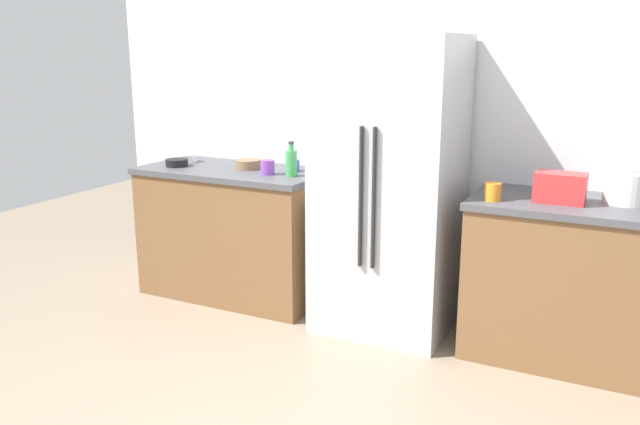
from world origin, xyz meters
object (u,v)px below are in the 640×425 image
(bowl_b, at_px, (177,163))
(bowl_c, at_px, (187,158))
(rice_cooker, at_px, (628,179))
(bowl_a, at_px, (248,164))
(cup_b, at_px, (293,165))
(cup_c, at_px, (493,192))
(cup_a, at_px, (543,184))
(cup_d, at_px, (268,167))
(refrigerator, at_px, (389,187))
(toaster, at_px, (560,188))
(bottle_a, at_px, (291,162))

(bowl_b, bearing_deg, bowl_c, 104.42)
(rice_cooker, distance_m, bowl_b, 2.91)
(bowl_a, bearing_deg, bowl_b, -163.70)
(cup_b, bearing_deg, rice_cooker, -0.44)
(cup_c, bearing_deg, cup_a, 54.82)
(bowl_a, distance_m, bowl_c, 0.55)
(cup_d, bearing_deg, cup_b, 62.19)
(cup_d, bearing_deg, refrigerator, 3.19)
(refrigerator, bearing_deg, cup_a, 11.12)
(bowl_c, bearing_deg, bowl_b, -75.58)
(cup_a, distance_m, bowl_c, 2.51)
(toaster, xyz_separation_m, bowl_b, (-2.57, -0.04, -0.06))
(cup_d, bearing_deg, cup_c, -3.66)
(cup_b, bearing_deg, cup_d, -117.81)
(toaster, height_order, bottle_a, bottle_a)
(cup_d, bearing_deg, toaster, 0.66)
(toaster, xyz_separation_m, rice_cooker, (0.33, 0.14, 0.05))
(cup_a, xyz_separation_m, bowl_c, (-2.51, -0.06, -0.03))
(bowl_c, bearing_deg, toaster, -2.94)
(refrigerator, xyz_separation_m, cup_d, (-0.84, -0.05, 0.06))
(rice_cooker, height_order, cup_d, rice_cooker)
(bottle_a, bearing_deg, bowl_c, 171.74)
(bottle_a, relative_size, bowl_a, 1.30)
(toaster, relative_size, cup_b, 2.91)
(cup_a, height_order, cup_c, cup_a)
(cup_b, relative_size, cup_c, 0.93)
(bowl_c, bearing_deg, rice_cooker, 0.11)
(bowl_c, bearing_deg, bottle_a, -8.26)
(bottle_a, bearing_deg, cup_b, 115.88)
(cup_b, relative_size, bowl_b, 0.59)
(bowl_b, height_order, bowl_c, bowl_c)
(bottle_a, bearing_deg, rice_cooker, 4.14)
(bowl_a, bearing_deg, cup_c, -7.28)
(bowl_b, xyz_separation_m, bowl_c, (-0.05, 0.18, 0.00))
(bottle_a, xyz_separation_m, cup_c, (1.33, -0.11, -0.04))
(toaster, bearing_deg, bowl_c, 177.06)
(bowl_a, height_order, bowl_b, bowl_a)
(refrigerator, height_order, toaster, refrigerator)
(toaster, relative_size, cup_d, 2.75)
(cup_b, distance_m, bowl_b, 0.85)
(bottle_a, xyz_separation_m, bowl_b, (-0.91, -0.04, -0.07))
(bowl_b, distance_m, bowl_c, 0.18)
(refrigerator, distance_m, rice_cooker, 1.34)
(toaster, height_order, rice_cooker, rice_cooker)
(refrigerator, bearing_deg, bottle_a, -177.44)
(toaster, distance_m, cup_c, 0.36)
(bottle_a, relative_size, cup_c, 2.33)
(cup_d, bearing_deg, bowl_b, -178.30)
(bowl_b, bearing_deg, cup_b, 13.47)
(cup_b, bearing_deg, toaster, -5.12)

